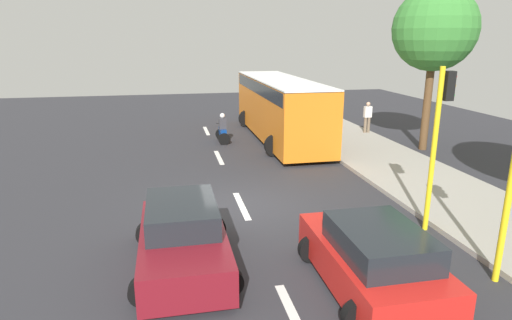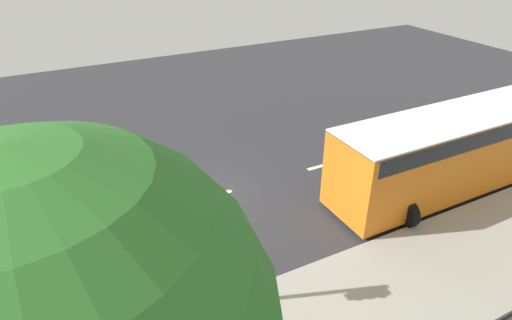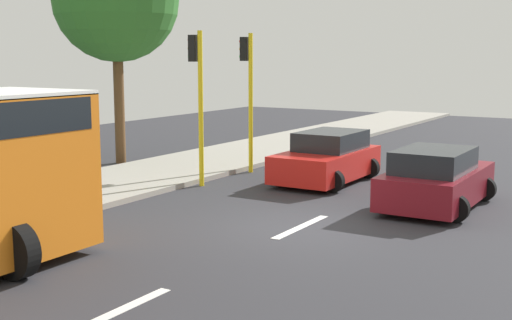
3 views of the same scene
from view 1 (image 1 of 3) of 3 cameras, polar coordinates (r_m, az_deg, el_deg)
name	(u,v)px [view 1 (image 1 of 3)]	position (r m, az deg, el deg)	size (l,w,h in m)	color
ground_plane	(242,207)	(14.13, -1.89, -6.17)	(40.00, 60.00, 0.10)	#2D2D33
sidewalk	(438,189)	(16.67, 22.59, -3.51)	(4.00, 60.00, 0.15)	#9E998E
lane_stripe_north	(295,319)	(8.93, 5.09, -19.93)	(0.20, 2.40, 0.01)	white
lane_stripe_mid	(242,206)	(14.11, -1.89, -5.96)	(0.20, 2.40, 0.01)	white
lane_stripe_south	(219,157)	(19.76, -4.85, 0.33)	(0.20, 2.40, 0.01)	white
lane_stripe_far_south	(206,131)	(25.57, -6.48, 3.79)	(0.20, 2.40, 0.01)	white
car_maroon	(183,238)	(10.43, -9.48, -10.04)	(2.33, 4.14, 1.52)	maroon
car_red	(373,259)	(9.73, 14.93, -12.36)	(2.34, 4.04, 1.52)	red
city_bus	(280,104)	(23.17, 3.10, 7.27)	(3.20, 11.00, 3.16)	orange
motorcycle	(223,130)	(22.53, -4.38, 3.90)	(0.60, 1.30, 1.53)	black
pedestrian_near_signal	(368,116)	(24.88, 14.32, 5.55)	(0.40, 0.24, 1.69)	#72604C
traffic_light_corner	(440,127)	(12.55, 22.79, 4.00)	(0.49, 0.24, 4.50)	yellow
street_tree_center	(435,30)	(22.05, 22.27, 15.45)	(3.77, 3.77, 7.48)	brown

